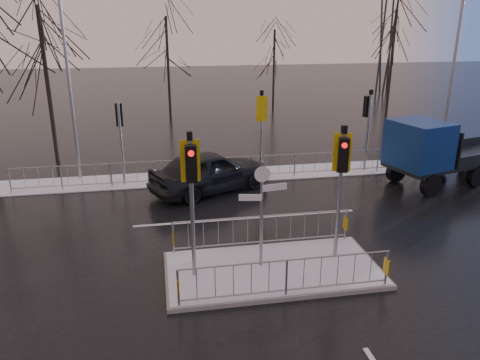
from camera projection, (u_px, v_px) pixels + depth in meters
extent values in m
plane|color=black|center=(273.00, 272.00, 13.20)|extent=(120.00, 120.00, 0.00)
cube|color=white|center=(227.00, 176.00, 21.19)|extent=(30.00, 2.00, 0.04)
cube|color=silver|center=(247.00, 218.00, 16.74)|extent=(8.00, 0.15, 0.01)
cube|color=slate|center=(273.00, 270.00, 13.18)|extent=(6.00, 3.00, 0.12)
cube|color=white|center=(273.00, 268.00, 13.16)|extent=(5.85, 2.85, 0.03)
cube|color=gold|center=(178.00, 287.00, 11.25)|extent=(0.05, 0.28, 0.42)
cube|color=gold|center=(387.00, 267.00, 12.15)|extent=(0.05, 0.28, 0.42)
cube|color=gold|center=(173.00, 237.00, 13.81)|extent=(0.05, 0.28, 0.42)
cube|color=gold|center=(346.00, 223.00, 14.72)|extent=(0.05, 0.28, 0.42)
cylinder|color=gray|center=(192.00, 211.00, 12.17)|extent=(0.11, 0.11, 3.80)
cube|color=black|center=(191.00, 164.00, 11.56)|extent=(0.28, 0.22, 0.95)
cylinder|color=red|center=(191.00, 153.00, 11.36)|extent=(0.16, 0.04, 0.16)
cube|color=gold|center=(190.00, 161.00, 11.80)|extent=(0.50, 0.03, 1.10)
cube|color=black|center=(190.00, 136.00, 11.51)|extent=(0.14, 0.14, 0.22)
cylinder|color=gray|center=(339.00, 197.00, 13.26)|extent=(0.11, 0.11, 3.70)
cube|color=black|center=(343.00, 155.00, 12.67)|extent=(0.33, 0.28, 0.95)
cylinder|color=red|center=(345.00, 145.00, 12.47)|extent=(0.16, 0.08, 0.16)
cube|color=gold|center=(342.00, 153.00, 12.90)|extent=(0.49, 0.16, 1.10)
cube|color=black|center=(344.00, 129.00, 12.62)|extent=(0.14, 0.14, 0.22)
cylinder|color=gray|center=(262.00, 216.00, 12.79)|extent=(0.09, 0.09, 3.10)
cube|color=silver|center=(275.00, 187.00, 12.59)|extent=(0.70, 0.14, 0.18)
cube|color=silver|center=(250.00, 198.00, 12.56)|extent=(0.62, 0.15, 0.18)
cylinder|color=silver|center=(262.00, 174.00, 12.37)|extent=(0.44, 0.03, 0.44)
cylinder|color=gray|center=(121.00, 144.00, 19.58)|extent=(0.11, 0.11, 3.50)
cube|color=black|center=(119.00, 115.00, 19.35)|extent=(0.28, 0.22, 0.95)
cylinder|color=red|center=(119.00, 107.00, 19.35)|extent=(0.16, 0.04, 0.16)
cylinder|color=gray|center=(261.00, 137.00, 20.57)|extent=(0.11, 0.11, 3.60)
cube|color=black|center=(261.00, 108.00, 20.32)|extent=(0.28, 0.22, 0.95)
cylinder|color=red|center=(260.00, 100.00, 20.33)|extent=(0.16, 0.04, 0.16)
cube|color=gold|center=(262.00, 109.00, 20.09)|extent=(0.50, 0.03, 1.10)
cube|color=black|center=(262.00, 93.00, 19.94)|extent=(0.14, 0.14, 0.22)
cylinder|color=gray|center=(367.00, 133.00, 21.42)|extent=(0.11, 0.11, 3.50)
cube|color=black|center=(367.00, 106.00, 21.18)|extent=(0.33, 0.28, 0.95)
cylinder|color=red|center=(366.00, 99.00, 21.17)|extent=(0.16, 0.08, 0.16)
cube|color=black|center=(371.00, 92.00, 20.81)|extent=(0.14, 0.14, 0.22)
imported|color=black|center=(210.00, 171.00, 19.11)|extent=(5.41, 3.93, 1.71)
cylinder|color=black|center=(431.00, 185.00, 18.68)|extent=(0.97, 0.51, 0.93)
cylinder|color=black|center=(396.00, 171.00, 20.35)|extent=(0.97, 0.51, 0.93)
cylinder|color=black|center=(476.00, 176.00, 19.73)|extent=(0.97, 0.51, 0.93)
cylinder|color=black|center=(440.00, 164.00, 21.40)|extent=(0.97, 0.51, 0.93)
cylinder|color=black|center=(468.00, 159.00, 22.15)|extent=(0.97, 0.51, 0.93)
cube|color=black|center=(453.00, 161.00, 20.27)|extent=(6.48, 3.66, 0.15)
cube|color=navy|center=(419.00, 144.00, 19.08)|extent=(2.38, 2.64, 1.86)
cube|color=black|center=(436.00, 133.00, 19.32)|extent=(0.52, 1.81, 1.02)
cube|color=#2D3033|center=(405.00, 170.00, 19.19)|extent=(0.66, 2.09, 0.33)
cube|color=black|center=(470.00, 155.00, 20.64)|extent=(4.53, 3.22, 0.11)
cube|color=black|center=(439.00, 144.00, 19.59)|extent=(0.65, 2.17, 1.39)
cylinder|color=black|center=(48.00, 87.00, 22.28)|extent=(0.20, 0.20, 7.36)
cylinder|color=black|center=(168.00, 69.00, 32.19)|extent=(0.19, 0.19, 6.90)
cylinder|color=black|center=(274.00, 71.00, 35.54)|extent=(0.16, 0.16, 5.98)
cylinder|color=black|center=(391.00, 63.00, 33.86)|extent=(0.20, 0.20, 7.36)
cylinder|color=gray|center=(451.00, 82.00, 21.55)|extent=(0.14, 0.14, 8.00)
cylinder|color=gray|center=(70.00, 86.00, 19.60)|extent=(0.14, 0.14, 8.20)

